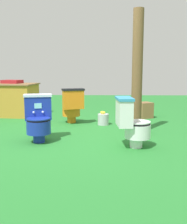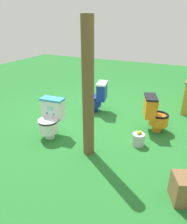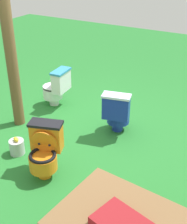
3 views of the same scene
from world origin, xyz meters
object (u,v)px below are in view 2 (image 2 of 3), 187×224
at_px(toilet_white, 50,118).
at_px(toilet_orange, 155,113).
at_px(wooden_post, 88,93).
at_px(toilet_blue, 97,97).
at_px(small_crate, 185,189).
at_px(lemon_bucket, 138,139).

distance_m(toilet_white, toilet_orange, 1.99).
height_order(toilet_white, toilet_orange, same).
relative_size(toilet_orange, wooden_post, 0.34).
relative_size(toilet_blue, small_crate, 2.03).
distance_m(toilet_white, lemon_bucket, 1.64).
distance_m(wooden_post, small_crate, 1.78).
height_order(toilet_blue, small_crate, toilet_blue).
height_order(toilet_orange, small_crate, toilet_orange).
xyz_separation_m(toilet_blue, lemon_bucket, (1.02, 1.26, -0.25)).
xyz_separation_m(toilet_orange, toilet_blue, (-0.38, -1.39, -0.00)).
bearing_deg(small_crate, toilet_blue, -133.85).
distance_m(wooden_post, lemon_bucket, 1.30).
xyz_separation_m(toilet_blue, wooden_post, (1.59, 0.57, 0.68)).
height_order(wooden_post, lemon_bucket, wooden_post).
xyz_separation_m(toilet_white, toilet_orange, (-1.03, 1.71, 0.00)).
distance_m(small_crate, lemon_bucket, 1.26).
bearing_deg(toilet_white, wooden_post, 163.89).
distance_m(toilet_blue, small_crate, 2.87).
xyz_separation_m(toilet_orange, wooden_post, (1.21, -0.83, 0.68)).
bearing_deg(small_crate, toilet_white, -103.59).
relative_size(toilet_orange, lemon_bucket, 2.63).
bearing_deg(toilet_orange, wooden_post, -52.72).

